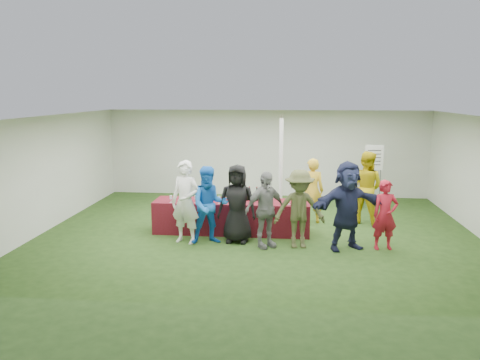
# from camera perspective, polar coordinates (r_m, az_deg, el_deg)

# --- Properties ---
(ground) EXTENTS (60.00, 60.00, 0.00)m
(ground) POSITION_cam_1_polar(r_m,az_deg,el_deg) (11.12, 2.22, -6.27)
(ground) COLOR #284719
(ground) RESTS_ON ground
(tent) EXTENTS (10.00, 10.00, 10.00)m
(tent) POSITION_cam_1_polar(r_m,az_deg,el_deg) (11.97, 5.00, 1.55)
(tent) COLOR white
(tent) RESTS_ON ground
(serving_table) EXTENTS (3.60, 0.80, 0.75)m
(serving_table) POSITION_cam_1_polar(r_m,az_deg,el_deg) (10.95, -1.04, -4.49)
(serving_table) COLOR maroon
(serving_table) RESTS_ON ground
(wine_bottles) EXTENTS (0.64, 0.13, 0.32)m
(wine_bottles) POSITION_cam_1_polar(r_m,az_deg,el_deg) (10.90, 2.25, -1.88)
(wine_bottles) COLOR black
(wine_bottles) RESTS_ON serving_table
(wine_glasses) EXTENTS (2.75, 0.13, 0.16)m
(wine_glasses) POSITION_cam_1_polar(r_m,az_deg,el_deg) (10.65, -3.38, -2.24)
(wine_glasses) COLOR silver
(wine_glasses) RESTS_ON serving_table
(water_bottle) EXTENTS (0.07, 0.07, 0.23)m
(water_bottle) POSITION_cam_1_polar(r_m,az_deg,el_deg) (10.90, -0.61, -1.96)
(water_bottle) COLOR silver
(water_bottle) RESTS_ON serving_table
(bar_towel) EXTENTS (0.25, 0.18, 0.03)m
(bar_towel) POSITION_cam_1_polar(r_m,az_deg,el_deg) (10.84, 7.07, -2.60)
(bar_towel) COLOR white
(bar_towel) RESTS_ON serving_table
(dump_bucket) EXTENTS (0.24, 0.24, 0.18)m
(dump_bucket) POSITION_cam_1_polar(r_m,az_deg,el_deg) (10.56, 7.18, -2.54)
(dump_bucket) COLOR slate
(dump_bucket) RESTS_ON serving_table
(wine_list_sign) EXTENTS (0.50, 0.03, 1.80)m
(wine_list_sign) POSITION_cam_1_polar(r_m,az_deg,el_deg) (13.56, 16.00, 2.09)
(wine_list_sign) COLOR slate
(wine_list_sign) RESTS_ON ground
(staff_pourer) EXTENTS (0.61, 0.41, 1.64)m
(staff_pourer) POSITION_cam_1_polar(r_m,az_deg,el_deg) (11.81, 8.75, -1.28)
(staff_pourer) COLOR gold
(staff_pourer) RESTS_ON ground
(staff_back) EXTENTS (1.10, 1.02, 1.81)m
(staff_back) POSITION_cam_1_polar(r_m,az_deg,el_deg) (12.05, 15.06, -0.87)
(staff_back) COLOR #BFA70E
(staff_back) RESTS_ON ground
(customer_0) EXTENTS (0.76, 0.61, 1.81)m
(customer_0) POSITION_cam_1_polar(r_m,az_deg,el_deg) (10.15, -6.65, -2.68)
(customer_0) COLOR white
(customer_0) RESTS_ON ground
(customer_1) EXTENTS (0.98, 0.86, 1.69)m
(customer_1) POSITION_cam_1_polar(r_m,az_deg,el_deg) (10.07, -3.75, -3.09)
(customer_1) COLOR blue
(customer_1) RESTS_ON ground
(customer_2) EXTENTS (0.87, 0.59, 1.71)m
(customer_2) POSITION_cam_1_polar(r_m,az_deg,el_deg) (10.15, -0.37, -2.90)
(customer_2) COLOR black
(customer_2) RESTS_ON ground
(customer_3) EXTENTS (1.01, 0.88, 1.63)m
(customer_3) POSITION_cam_1_polar(r_m,az_deg,el_deg) (9.81, 3.09, -3.64)
(customer_3) COLOR slate
(customer_3) RESTS_ON ground
(customer_4) EXTENTS (1.16, 0.77, 1.67)m
(customer_4) POSITION_cam_1_polar(r_m,az_deg,el_deg) (9.86, 7.24, -3.53)
(customer_4) COLOR #464A27
(customer_4) RESTS_ON ground
(customer_5) EXTENTS (1.80, 1.19, 1.86)m
(customer_5) POSITION_cam_1_polar(r_m,az_deg,el_deg) (9.90, 12.94, -3.07)
(customer_5) COLOR #1B203E
(customer_5) RESTS_ON ground
(customer_6) EXTENTS (0.59, 0.44, 1.46)m
(customer_6) POSITION_cam_1_polar(r_m,az_deg,el_deg) (10.15, 17.28, -4.10)
(customer_6) COLOR #AA1627
(customer_6) RESTS_ON ground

